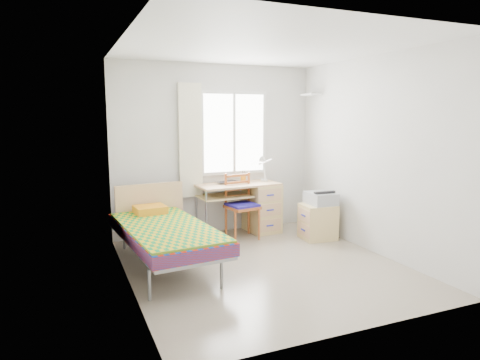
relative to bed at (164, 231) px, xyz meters
name	(u,v)px	position (x,y,z in m)	size (l,w,h in m)	color
floor	(264,266)	(1.10, -0.53, -0.43)	(3.50, 3.50, 0.00)	#BCAD93
ceiling	(266,47)	(1.10, -0.53, 2.17)	(3.50, 3.50, 0.00)	white
wall_back	(215,150)	(1.10, 1.22, 0.87)	(3.20, 3.20, 0.00)	silver
wall_left	(126,167)	(-0.50, -0.53, 0.87)	(3.50, 3.50, 0.00)	silver
wall_right	(374,156)	(2.70, -0.53, 0.87)	(3.50, 3.50, 0.00)	silver
window	(234,133)	(1.40, 1.20, 1.12)	(1.10, 0.04, 1.30)	white
curtain	(190,141)	(0.68, 1.15, 1.02)	(0.35, 0.05, 1.70)	#F3EEC9
floating_shelf	(311,95)	(2.59, 0.87, 1.72)	(0.20, 0.32, 0.03)	white
bed	(164,231)	(0.00, 0.00, 0.00)	(1.13, 2.11, 0.88)	gray
desk	(258,205)	(1.70, 0.93, 0.00)	(1.30, 0.66, 0.79)	tan
chair	(241,202)	(1.34, 0.73, 0.12)	(0.49, 0.49, 0.98)	#A85020
cabinet	(318,222)	(2.35, 0.22, -0.17)	(0.52, 0.47, 0.52)	#D7B86E
printer	(321,198)	(2.40, 0.23, 0.19)	(0.38, 0.44, 0.19)	#A7A9AF
laptop	(229,183)	(1.25, 1.00, 0.38)	(0.37, 0.24, 0.03)	black
pen_cup	(243,179)	(1.51, 1.07, 0.41)	(0.08, 0.08, 0.10)	orange
task_lamp	(264,166)	(1.78, 0.88, 0.63)	(0.23, 0.33, 0.42)	white
book	(223,198)	(1.11, 0.91, 0.16)	(0.16, 0.22, 0.02)	gray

